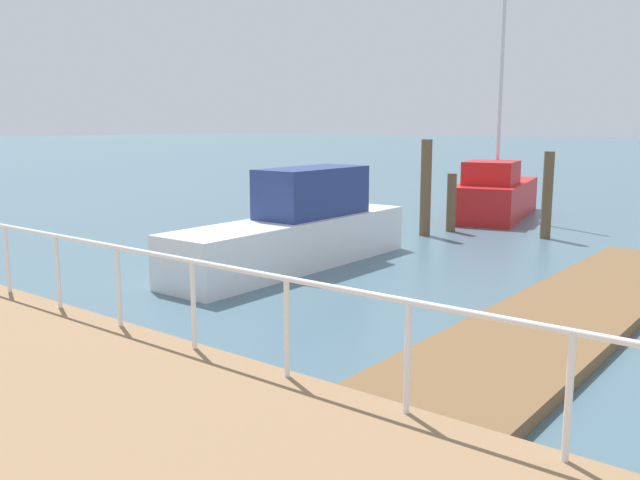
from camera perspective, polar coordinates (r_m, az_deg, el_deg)
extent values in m
plane|color=#476675|center=(15.53, -19.05, -1.85)|extent=(300.00, 300.00, 0.00)
cube|color=brown|center=(11.34, 20.64, -5.70)|extent=(11.63, 2.00, 0.18)
cylinder|color=white|center=(5.64, 20.42, -12.46)|extent=(0.06, 0.06, 1.05)
cylinder|color=white|center=(6.18, 7.44, -9.91)|extent=(0.06, 0.06, 1.05)
cylinder|color=white|center=(6.98, -2.85, -7.50)|extent=(0.06, 0.06, 1.05)
cylinder|color=white|center=(7.96, -10.73, -5.47)|extent=(0.06, 0.06, 1.05)
cylinder|color=white|center=(9.07, -16.75, -3.84)|extent=(0.06, 0.06, 1.05)
cylinder|color=white|center=(10.26, -21.40, -2.54)|extent=(0.06, 0.06, 1.05)
cylinder|color=white|center=(11.50, -25.06, -1.50)|extent=(0.06, 0.06, 1.05)
cylinder|color=white|center=(6.02, 7.56, -5.21)|extent=(0.06, 31.67, 0.06)
cylinder|color=brown|center=(19.23, 11.11, 3.15)|extent=(0.26, 0.26, 1.64)
cylinder|color=brown|center=(18.64, 18.79, 3.62)|extent=(0.27, 0.27, 2.30)
cylinder|color=brown|center=(18.35, 8.99, 4.40)|extent=(0.29, 0.29, 2.60)
cube|color=red|center=(22.71, 14.74, 3.38)|extent=(5.63, 3.02, 1.14)
cube|color=red|center=(21.73, 14.39, 5.58)|extent=(2.15, 1.88, 0.71)
cylinder|color=silver|center=(22.63, 15.19, 13.52)|extent=(0.12, 0.12, 6.88)
cube|color=white|center=(14.20, -2.24, -0.25)|extent=(6.47, 1.56, 1.03)
cube|color=navy|center=(14.54, -0.66, 4.14)|extent=(2.70, 1.21, 1.04)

